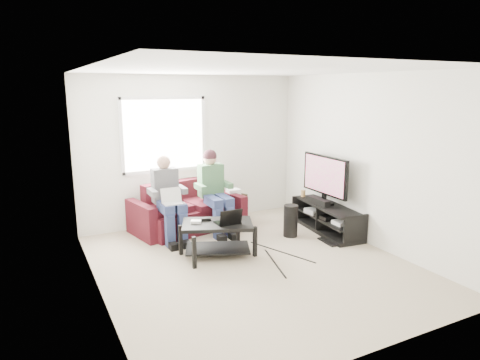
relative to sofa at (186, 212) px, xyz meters
name	(u,v)px	position (x,y,z in m)	size (l,w,h in m)	color
floor	(252,265)	(0.29, -1.82, -0.30)	(4.50, 4.50, 0.00)	tan
ceiling	(254,70)	(0.29, -1.82, 2.30)	(4.50, 4.50, 0.00)	white
wall_back	(192,150)	(0.29, 0.43, 1.00)	(4.50, 4.50, 0.00)	silver
wall_front	(380,217)	(0.29, -4.07, 1.00)	(4.50, 4.50, 0.00)	silver
wall_left	(94,188)	(-1.71, -1.82, 1.00)	(4.50, 4.50, 0.00)	silver
wall_right	(368,160)	(2.29, -1.82, 1.00)	(4.50, 4.50, 0.00)	silver
window	(164,135)	(-0.21, 0.41, 1.30)	(1.48, 0.04, 1.28)	white
sofa	(186,212)	(0.00, 0.00, 0.00)	(1.90, 1.10, 0.81)	#431014
person_left	(168,195)	(-0.40, -0.29, 0.42)	(0.40, 0.70, 1.33)	navy
person_right	(214,186)	(0.40, -0.27, 0.48)	(0.40, 0.71, 1.38)	navy
laptop_silver	(173,200)	(-0.40, -0.53, 0.40)	(0.32, 0.22, 0.24)	silver
coffee_table	(218,231)	(0.00, -1.29, 0.06)	(1.15, 0.94, 0.50)	black
laptop_black	(227,215)	(0.12, -1.37, 0.31)	(0.34, 0.24, 0.24)	black
controller_a	(196,222)	(-0.28, -1.17, 0.21)	(0.14, 0.09, 0.04)	silver
controller_b	(206,219)	(-0.10, -1.11, 0.21)	(0.14, 0.09, 0.04)	black
controller_c	(232,216)	(0.30, -1.14, 0.21)	(0.14, 0.09, 0.04)	gray
tv_stand	(327,220)	(2.06, -1.19, -0.09)	(0.58, 1.48, 0.48)	black
tv	(325,177)	(2.06, -1.09, 0.63)	(0.12, 1.10, 0.81)	black
soundbar	(318,201)	(1.94, -1.09, 0.22)	(0.12, 0.50, 0.10)	black
drink_cup	(303,193)	(2.01, -0.56, 0.23)	(0.08, 0.08, 0.12)	#9B7442
console_white	(343,222)	(2.06, -1.59, -0.02)	(0.30, 0.22, 0.06)	silver
console_grey	(316,211)	(2.06, -0.89, -0.01)	(0.34, 0.26, 0.08)	gray
console_black	(329,216)	(2.06, -1.24, -0.02)	(0.38, 0.30, 0.07)	black
subwoofer	(291,221)	(1.40, -1.08, -0.04)	(0.23, 0.23, 0.52)	black
keyboard_floor	(328,242)	(1.76, -1.61, -0.29)	(0.14, 0.41, 0.02)	black
end_table	(233,208)	(0.87, -0.05, -0.02)	(0.36, 0.36, 0.63)	black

